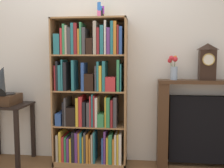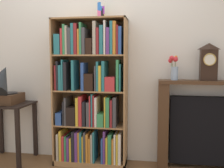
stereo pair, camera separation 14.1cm
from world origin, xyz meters
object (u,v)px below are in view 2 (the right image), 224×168
Objects in this scene: side_table_left at (8,118)px; mantel_clock at (209,62)px; cup_stack at (101,9)px; fireplace_mantel at (206,126)px; bookshelf at (90,97)px; gramophone at (3,85)px; flower_vase at (174,68)px.

side_table_left is 2.49m from mantel_clock.
cup_stack is 0.21× the size of fireplace_mantel.
cup_stack is 1.83m from fireplace_mantel.
side_table_left is 2.40m from fireplace_mantel.
bookshelf reaches higher than gramophone.
gramophone is 1.93× the size of flower_vase.
side_table_left is at bearing -174.39° from cup_stack.
gramophone is at bearing -90.00° from side_table_left.
fireplace_mantel is (1.23, 0.04, -1.35)m from cup_stack.
cup_stack is 1.37m from mantel_clock.
gramophone is at bearing -170.59° from cup_stack.
gramophone is 2.41m from mantel_clock.
mantel_clock reaches higher than side_table_left.
gramophone is (0.00, -0.08, 0.42)m from side_table_left.
cup_stack is at bearing 5.61° from side_table_left.
bookshelf is 1.58× the size of fireplace_mantel.
mantel_clock is at bearing -102.88° from fireplace_mantel.
bookshelf is 1.39m from fireplace_mantel.
flower_vase is at bearing -179.57° from mantel_clock.
bookshelf reaches higher than side_table_left.
bookshelf is 1.05m from cup_stack.
fireplace_mantel is (1.35, 0.08, -0.31)m from bookshelf.
cup_stack reaches higher than fireplace_mantel.
flower_vase is (2.01, 0.21, 0.21)m from gramophone.
gramophone is at bearing -174.44° from fireplace_mantel.
side_table_left is at bearing 90.00° from gramophone.
mantel_clock is (2.39, 0.21, 0.28)m from gramophone.
flower_vase is (0.97, 0.06, 0.35)m from bookshelf.
fireplace_mantel is (2.39, 0.15, -0.04)m from side_table_left.
side_table_left is 2.59× the size of flower_vase.
fireplace_mantel is 3.92× the size of flower_vase.
cup_stack is (0.13, 0.04, 1.04)m from bookshelf.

